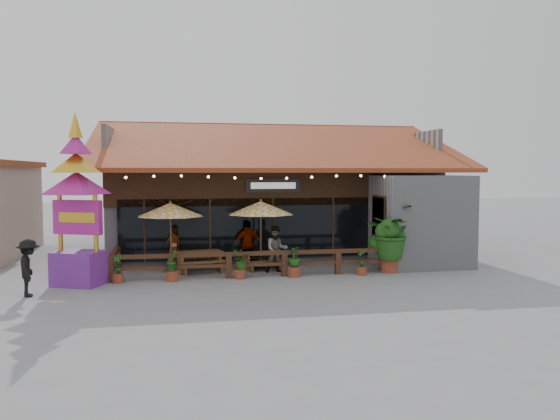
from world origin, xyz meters
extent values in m
plane|color=gray|center=(0.00, 0.00, 0.00)|extent=(100.00, 100.00, 0.00)
cube|color=#A6A6AB|center=(0.00, 7.00, 2.00)|extent=(14.00, 10.00, 4.00)
cube|color=#342210|center=(-1.50, 1.92, 3.20)|extent=(11.00, 0.16, 1.60)
cube|color=black|center=(-1.50, 1.90, 1.50)|extent=(10.00, 0.12, 2.40)
cube|color=#E3C066|center=(-1.50, 2.10, 1.50)|extent=(9.80, 0.05, 2.20)
cube|color=#A6A6AB|center=(5.25, 0.65, 1.80)|extent=(3.50, 2.70, 3.60)
cube|color=red|center=(3.44, 0.50, 2.00)|extent=(0.06, 1.20, 1.50)
cube|color=#342210|center=(3.43, 0.50, 2.00)|extent=(0.04, 1.34, 1.64)
cube|color=#A14A24|center=(0.00, 3.50, 4.90)|extent=(15.50, 7.05, 2.37)
cube|color=#A14A24|center=(0.00, 10.50, 4.90)|extent=(15.50, 7.05, 2.37)
cube|color=#A14A24|center=(0.00, 7.00, 6.02)|extent=(15.50, 0.30, 0.12)
cube|color=#A6A6AB|center=(-7.00, 7.00, 4.70)|extent=(0.20, 9.00, 1.80)
cube|color=#A6A6AB|center=(7.00, 7.00, 4.70)|extent=(0.20, 9.00, 1.80)
cube|color=black|center=(-0.50, 1.80, 3.20)|extent=(2.20, 0.10, 0.55)
cube|color=silver|center=(-0.50, 1.74, 3.20)|extent=(1.80, 0.02, 0.25)
cube|color=#342210|center=(-5.50, 1.86, 1.50)|extent=(0.08, 0.08, 2.40)
cube|color=#342210|center=(-3.00, 1.86, 1.50)|extent=(0.08, 0.08, 2.40)
cube|color=#342210|center=(-0.50, 1.86, 1.50)|extent=(0.08, 0.08, 2.40)
cube|color=#342210|center=(2.00, 1.86, 1.50)|extent=(0.08, 0.08, 2.40)
sphere|color=#FDCA8B|center=(-6.00, 0.08, 3.55)|extent=(0.09, 0.09, 0.09)
sphere|color=#FDCA8B|center=(-5.05, 0.08, 3.59)|extent=(0.09, 0.09, 0.09)
sphere|color=#FDCA8B|center=(-4.10, 0.08, 3.60)|extent=(0.09, 0.09, 0.09)
sphere|color=#FDCA8B|center=(-3.15, 0.08, 3.57)|extent=(0.09, 0.09, 0.09)
sphere|color=#FDCA8B|center=(-2.20, 0.08, 3.53)|extent=(0.09, 0.09, 0.09)
sphere|color=#FDCA8B|center=(-1.25, 0.08, 3.50)|extent=(0.09, 0.09, 0.09)
sphere|color=#FDCA8B|center=(-0.30, 0.08, 3.51)|extent=(0.09, 0.09, 0.09)
sphere|color=#FDCA8B|center=(0.65, 0.08, 3.55)|extent=(0.09, 0.09, 0.09)
sphere|color=#FDCA8B|center=(1.60, 0.08, 3.59)|extent=(0.09, 0.09, 0.09)
sphere|color=#FDCA8B|center=(2.55, 0.08, 3.60)|extent=(0.09, 0.09, 0.09)
sphere|color=#FDCA8B|center=(3.50, 0.08, 3.57)|extent=(0.09, 0.09, 0.09)
cube|color=#492D1A|center=(-6.50, -0.50, 0.45)|extent=(0.20, 0.20, 0.90)
cube|color=#492D1A|center=(-4.50, -0.50, 0.45)|extent=(0.20, 0.20, 0.90)
cube|color=#492D1A|center=(-2.50, -0.50, 0.45)|extent=(0.20, 0.20, 0.90)
cube|color=#492D1A|center=(-0.50, -0.50, 0.45)|extent=(0.20, 0.20, 0.90)
cube|color=#492D1A|center=(1.50, -0.50, 0.45)|extent=(0.20, 0.20, 0.90)
cube|color=#492D1A|center=(3.30, -0.50, 0.45)|extent=(0.20, 0.20, 0.90)
cube|color=#492D1A|center=(-1.60, -0.50, 0.85)|extent=(9.80, 0.16, 0.14)
cube|color=#492D1A|center=(-1.60, -0.50, 0.45)|extent=(9.80, 0.12, 0.12)
cube|color=#492D1A|center=(-6.50, 0.75, 0.85)|extent=(0.16, 2.50, 0.14)
cube|color=#492D1A|center=(-6.50, 1.90, 0.45)|extent=(0.20, 0.20, 0.90)
cylinder|color=brown|center=(-4.50, 0.99, 1.26)|extent=(0.07, 0.07, 2.52)
cone|color=yellow|center=(-4.50, 0.99, 2.35)|extent=(3.21, 3.21, 0.49)
sphere|color=brown|center=(-4.50, 0.99, 2.63)|extent=(0.11, 0.11, 0.11)
cylinder|color=black|center=(-4.50, 0.99, 0.03)|extent=(0.48, 0.48, 0.07)
cylinder|color=brown|center=(-1.14, 0.86, 1.28)|extent=(0.07, 0.07, 2.55)
cone|color=yellow|center=(-1.14, 0.86, 2.39)|extent=(3.13, 3.13, 0.50)
sphere|color=brown|center=(-1.14, 0.86, 2.66)|extent=(0.11, 0.11, 0.11)
cylinder|color=black|center=(-1.14, 0.86, 0.03)|extent=(0.49, 0.49, 0.07)
cube|color=brown|center=(-3.46, 0.86, 0.76)|extent=(1.76, 1.08, 0.06)
cube|color=brown|center=(-4.17, 0.72, 0.38)|extent=(0.22, 0.72, 0.76)
cube|color=brown|center=(-2.76, 1.00, 0.38)|extent=(0.22, 0.72, 0.76)
cube|color=brown|center=(-3.35, 0.31, 0.45)|extent=(1.66, 0.61, 0.05)
cube|color=brown|center=(-3.58, 1.41, 0.45)|extent=(1.66, 0.61, 0.05)
cube|color=brown|center=(-1.15, 1.00, 0.64)|extent=(1.51, 1.01, 0.05)
cube|color=brown|center=(-1.73, 0.83, 0.32)|extent=(0.24, 0.60, 0.64)
cube|color=brown|center=(-0.57, 1.17, 0.32)|extent=(0.24, 0.60, 0.64)
cube|color=brown|center=(-1.02, 0.55, 0.38)|extent=(1.40, 0.62, 0.04)
cube|color=brown|center=(-1.28, 1.46, 0.38)|extent=(1.40, 0.62, 0.04)
cube|color=#712895|center=(-7.48, -0.78, 0.56)|extent=(1.83, 1.64, 1.13)
cube|color=#B02087|center=(-7.48, -0.78, 2.26)|extent=(1.64, 0.90, 1.13)
cube|color=gold|center=(-7.48, -0.91, 2.26)|extent=(1.21, 0.56, 0.33)
cylinder|color=gold|center=(-8.14, -0.78, 2.07)|extent=(0.15, 0.15, 1.88)
cylinder|color=gold|center=(-6.82, -0.78, 2.07)|extent=(0.15, 0.15, 1.88)
pyramid|color=#B02087|center=(-7.48, -0.78, 3.76)|extent=(2.98, 2.98, 0.75)
pyramid|color=gold|center=(-7.48, -0.78, 4.37)|extent=(2.11, 2.11, 0.66)
pyramid|color=#B02087|center=(-7.48, -0.78, 4.98)|extent=(1.37, 1.37, 0.66)
pyramid|color=gold|center=(-7.48, -0.78, 5.69)|extent=(0.62, 0.62, 0.85)
cylinder|color=brown|center=(3.50, -0.47, 0.25)|extent=(0.68, 0.68, 0.50)
imported|color=#24601B|center=(3.50, -0.47, 1.51)|extent=(2.28, 2.37, 2.03)
sphere|color=#24601B|center=(3.67, -0.58, 1.13)|extent=(0.68, 0.68, 0.68)
sphere|color=#24601B|center=(3.36, -0.31, 1.35)|extent=(0.59, 0.59, 0.59)
imported|color=#342210|center=(-4.41, 1.37, 0.83)|extent=(0.73, 0.64, 1.67)
imported|color=#342210|center=(-0.65, 0.22, 0.87)|extent=(0.85, 0.67, 1.73)
imported|color=#342210|center=(-1.55, 1.51, 0.92)|extent=(1.09, 0.48, 1.84)
imported|color=black|center=(-8.67, -2.23, 0.87)|extent=(0.85, 1.23, 1.74)
cylinder|color=brown|center=(-6.26, -0.62, 0.16)|extent=(0.39, 0.39, 0.32)
imported|color=#24601B|center=(-6.26, -0.62, 0.64)|extent=(0.37, 0.27, 0.65)
cylinder|color=brown|center=(-4.46, -0.69, 0.18)|extent=(0.44, 0.44, 0.35)
imported|color=#24601B|center=(-4.46, -0.69, 0.71)|extent=(0.42, 0.47, 0.72)
cylinder|color=brown|center=(-2.12, -0.69, 0.16)|extent=(0.41, 0.41, 0.33)
imported|color=#24601B|center=(-2.12, -0.69, 0.66)|extent=(0.72, 0.66, 0.67)
cylinder|color=brown|center=(-0.17, -0.71, 0.18)|extent=(0.45, 0.45, 0.36)
imported|color=#24601B|center=(-0.17, -0.71, 0.73)|extent=(0.58, 0.58, 0.74)
cylinder|color=brown|center=(2.30, -0.82, 0.15)|extent=(0.38, 0.38, 0.31)
imported|color=#24601B|center=(2.30, -0.82, 0.62)|extent=(0.27, 0.36, 0.63)
camera|label=1|loc=(-4.28, -19.53, 3.74)|focal=35.00mm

